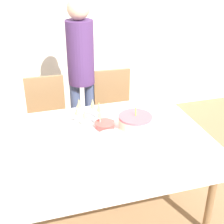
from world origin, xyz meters
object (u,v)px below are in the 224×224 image
dining_chair_far_left (48,119)px  plate_stack_main (112,138)px  birthday_cake (135,122)px  champagne_tray (89,114)px  dining_chair_far_right (114,110)px  plate_stack_dessert (105,125)px  person_standing (81,64)px

dining_chair_far_left → plate_stack_main: (0.41, -0.97, 0.27)m
birthday_cake → champagne_tray: size_ratio=0.84×
dining_chair_far_right → birthday_cake: bearing=-94.9°
dining_chair_far_left → plate_stack_dessert: 0.91m
plate_stack_dessert → person_standing: size_ratio=0.10×
dining_chair_far_right → plate_stack_main: bearing=-108.1°
dining_chair_far_left → person_standing: 0.67m
dining_chair_far_right → dining_chair_far_left: bearing=-180.0°
dining_chair_far_left → champagne_tray: same height
dining_chair_far_right → person_standing: 0.62m
plate_stack_dessert → person_standing: bearing=90.4°
plate_stack_main → plate_stack_dessert: (0.00, 0.21, 0.01)m
champagne_tray → plate_stack_dessert: 0.17m
dining_chair_far_left → plate_stack_main: 1.08m
person_standing → plate_stack_main: bearing=-89.7°
plate_stack_main → dining_chair_far_left: bearing=112.9°
dining_chair_far_right → plate_stack_dessert: bearing=-112.4°
dining_chair_far_right → champagne_tray: size_ratio=2.86×
dining_chair_far_right → person_standing: (-0.32, 0.15, 0.51)m
champagne_tray → plate_stack_main: 0.35m
champagne_tray → person_standing: (0.09, 0.78, 0.18)m
birthday_cake → dining_chair_far_right: bearing=85.1°
dining_chair_far_left → person_standing: person_standing is taller
dining_chair_far_right → person_standing: bearing=155.4°
plate_stack_main → person_standing: person_standing is taller
plate_stack_dessert → person_standing: person_standing is taller
dining_chair_far_right → champagne_tray: (-0.42, -0.64, 0.33)m
dining_chair_far_right → champagne_tray: 0.83m
champagne_tray → plate_stack_dessert: bearing=-50.9°
birthday_cake → plate_stack_main: birthday_cake is taller
birthday_cake → person_standing: (-0.25, 0.97, 0.21)m
dining_chair_far_left → birthday_cake: bearing=-51.6°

